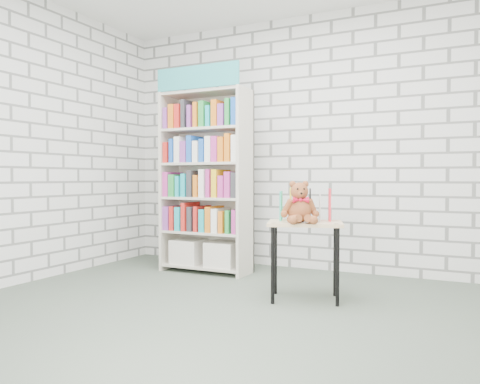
% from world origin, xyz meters
% --- Properties ---
extents(ground, '(4.50, 4.50, 0.00)m').
position_xyz_m(ground, '(0.00, 0.00, 0.00)').
color(ground, '#475346').
rests_on(ground, ground).
extents(room_shell, '(4.52, 4.02, 2.81)m').
position_xyz_m(room_shell, '(0.00, 0.00, 1.78)').
color(room_shell, silver).
rests_on(room_shell, ground).
extents(bookshelf, '(0.97, 0.38, 2.17)m').
position_xyz_m(bookshelf, '(-0.95, 1.36, 0.99)').
color(bookshelf, beige).
rests_on(bookshelf, ground).
extents(display_table, '(0.70, 0.58, 0.65)m').
position_xyz_m(display_table, '(0.37, 0.71, 0.56)').
color(display_table, tan).
rests_on(display_table, ground).
extents(table_books, '(0.46, 0.31, 0.25)m').
position_xyz_m(table_books, '(0.34, 0.80, 0.77)').
color(table_books, '#29B395').
rests_on(table_books, display_table).
extents(teddy_bear, '(0.32, 0.31, 0.34)m').
position_xyz_m(teddy_bear, '(0.36, 0.61, 0.78)').
color(teddy_bear, brown).
rests_on(teddy_bear, display_table).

